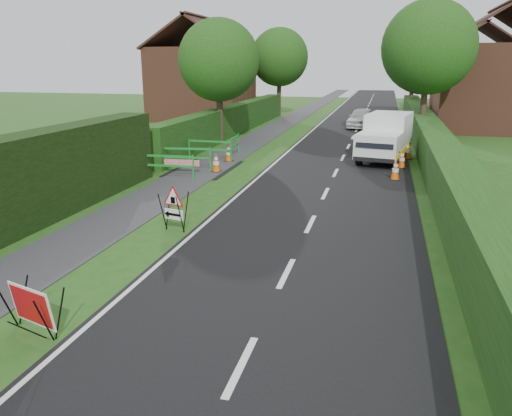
{
  "coord_description": "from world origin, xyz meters",
  "views": [
    {
      "loc": [
        4.31,
        -8.66,
        4.31
      ],
      "look_at": [
        1.56,
        2.06,
        1.1
      ],
      "focal_mm": 35.0,
      "sensor_mm": 36.0,
      "label": 1
    }
  ],
  "objects_px": {
    "triangle_sign": "(172,205)",
    "works_van": "(386,136)",
    "hatchback_car": "(362,118)",
    "red_rect_sign": "(32,307)"
  },
  "relations": [
    {
      "from": "triangle_sign",
      "to": "works_van",
      "type": "distance_m",
      "value": 13.1
    },
    {
      "from": "works_van",
      "to": "hatchback_car",
      "type": "bearing_deg",
      "value": 108.02
    },
    {
      "from": "hatchback_car",
      "to": "red_rect_sign",
      "type": "bearing_deg",
      "value": -90.92
    },
    {
      "from": "works_van",
      "to": "hatchback_car",
      "type": "height_order",
      "value": "works_van"
    },
    {
      "from": "triangle_sign",
      "to": "works_van",
      "type": "relative_size",
      "value": 0.22
    },
    {
      "from": "works_van",
      "to": "triangle_sign",
      "type": "bearing_deg",
      "value": -104.0
    },
    {
      "from": "red_rect_sign",
      "to": "works_van",
      "type": "height_order",
      "value": "works_van"
    },
    {
      "from": "works_van",
      "to": "hatchback_car",
      "type": "xyz_separation_m",
      "value": [
        -1.67,
        12.12,
        -0.43
      ]
    },
    {
      "from": "red_rect_sign",
      "to": "works_van",
      "type": "distance_m",
      "value": 18.26
    },
    {
      "from": "red_rect_sign",
      "to": "hatchback_car",
      "type": "bearing_deg",
      "value": 99.48
    }
  ]
}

